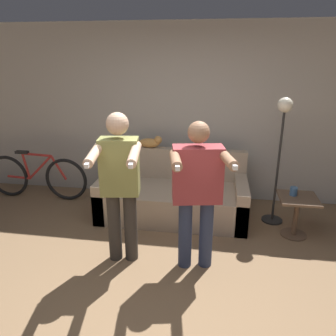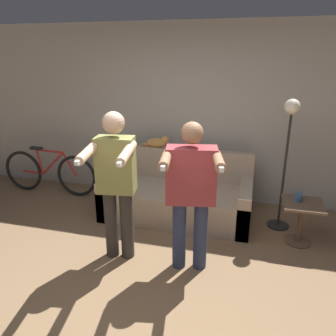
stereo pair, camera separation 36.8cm
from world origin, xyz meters
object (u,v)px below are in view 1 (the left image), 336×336
object	(u,v)px
bicycle	(37,177)
person_left	(120,181)
person_right	(197,187)
cup	(294,191)
cat	(151,142)
floor_lamp	(282,136)
couch	(173,197)
side_table	(297,208)

from	to	relation	value
bicycle	person_left	bearing A→B (deg)	-37.76
person_right	cup	distance (m)	1.46
person_right	cat	size ratio (longest dim) A/B	3.66
cup	bicycle	distance (m)	3.74
person_right	floor_lamp	bearing A→B (deg)	39.80
couch	bicycle	distance (m)	2.19
floor_lamp	cup	world-z (taller)	floor_lamp
cup	bicycle	xyz separation A→B (m)	(-3.70, 0.51, -0.22)
cat	couch	bearing A→B (deg)	-43.06
cat	cup	distance (m)	2.04
side_table	person_right	bearing A→B (deg)	-144.86
cup	couch	bearing A→B (deg)	169.58
person_right	side_table	bearing A→B (deg)	24.15
floor_lamp	side_table	size ratio (longest dim) A/B	3.21
bicycle	couch	bearing A→B (deg)	-6.01
side_table	bicycle	bearing A→B (deg)	171.53
bicycle	cat	bearing A→B (deg)	4.08
person_right	side_table	distance (m)	1.53
couch	cup	world-z (taller)	couch
couch	bicycle	bearing A→B (deg)	173.99
person_right	cat	world-z (taller)	person_right
cat	bicycle	bearing A→B (deg)	-175.92
floor_lamp	side_table	world-z (taller)	floor_lamp
person_left	floor_lamp	bearing A→B (deg)	25.70
bicycle	floor_lamp	bearing A→B (deg)	-3.39
person_right	floor_lamp	world-z (taller)	floor_lamp
floor_lamp	bicycle	world-z (taller)	floor_lamp
cat	side_table	world-z (taller)	cat
person_left	cup	bearing A→B (deg)	16.44
person_right	bicycle	bearing A→B (deg)	140.76
couch	person_right	xyz separation A→B (m)	(0.40, -1.16, 0.64)
person_right	floor_lamp	distance (m)	1.54
person_left	person_right	bearing A→B (deg)	-8.16
person_left	side_table	bearing A→B (deg)	14.60
floor_lamp	person_left	bearing A→B (deg)	-146.02
person_left	person_right	size ratio (longest dim) A/B	1.04
floor_lamp	side_table	distance (m)	0.91
couch	floor_lamp	distance (m)	1.64
couch	floor_lamp	world-z (taller)	floor_lamp
floor_lamp	bicycle	bearing A→B (deg)	176.61
side_table	bicycle	world-z (taller)	bicycle
person_left	person_right	world-z (taller)	person_left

